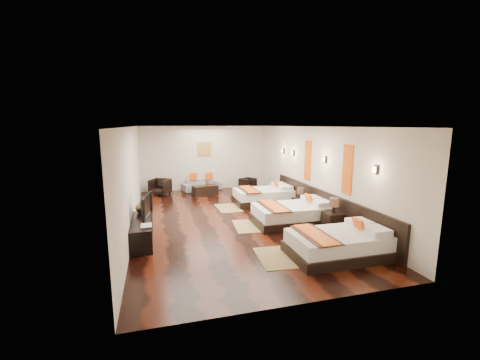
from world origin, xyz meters
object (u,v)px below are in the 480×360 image
object	(u,v)px
nightstand_a	(333,220)
book	(141,226)
bed_near	(339,244)
bed_mid	(293,214)
coffee_table	(205,190)
armchair_left	(160,187)
bed_far	(264,196)
nightstand_b	(300,203)
tv	(143,206)
tv_console	(142,231)
sofa	(202,185)
table_plant	(207,183)
figurine	(142,206)
armchair_right	(248,184)

from	to	relation	value
nightstand_a	book	distance (m)	4.95
bed_near	bed_mid	bearing A→B (deg)	89.97
nightstand_a	coffee_table	xyz separation A→B (m)	(-2.64, 5.32, -0.13)
book	armchair_left	bearing A→B (deg)	84.75
bed_far	nightstand_a	xyz separation A→B (m)	(0.75, -3.43, 0.05)
nightstand_b	book	xyz separation A→B (m)	(-4.94, -1.93, 0.28)
tv	book	bearing A→B (deg)	-173.12
nightstand_a	tv_console	bearing A→B (deg)	173.32
bed_mid	tv	xyz separation A→B (m)	(-4.15, -0.10, 0.54)
sofa	table_plant	size ratio (longest dim) A/B	6.66
book	sofa	size ratio (longest dim) A/B	0.20
bed_mid	nightstand_a	xyz separation A→B (m)	(0.75, -0.92, 0.04)
figurine	bed_mid	bearing A→B (deg)	-4.51
nightstand_b	book	bearing A→B (deg)	-158.66
tv_console	armchair_left	xyz separation A→B (m)	(0.53, 5.28, 0.06)
bed_near	bed_far	size ratio (longest dim) A/B	1.01
tv_console	coffee_table	xyz separation A→B (m)	(2.31, 4.74, -0.08)
coffee_table	sofa	bearing A→B (deg)	90.00
armchair_right	tv_console	bearing A→B (deg)	-161.49
nightstand_a	table_plant	xyz separation A→B (m)	(-2.55, 5.25, 0.20)
tv_console	tv	bearing A→B (deg)	78.37
tv	armchair_right	size ratio (longest dim) A/B	1.65
tv	figurine	xyz separation A→B (m)	(-0.05, 0.43, -0.10)
nightstand_a	armchair_left	world-z (taller)	nightstand_a
nightstand_b	tv	size ratio (longest dim) A/B	0.82
nightstand_a	nightstand_b	xyz separation A→B (m)	(0.00, 2.00, -0.04)
nightstand_a	book	bearing A→B (deg)	179.25
bed_mid	nightstand_a	size ratio (longest dim) A/B	2.40
bed_near	coffee_table	world-z (taller)	bed_near
armchair_left	armchair_right	xyz separation A→B (m)	(3.75, -0.09, -0.06)
bed_near	table_plant	size ratio (longest dim) A/B	8.46
bed_far	sofa	bearing A→B (deg)	123.75
nightstand_b	coffee_table	size ratio (longest dim) A/B	0.82
bed_mid	table_plant	bearing A→B (deg)	112.66
armchair_left	bed_near	bearing A→B (deg)	-32.86
bed_far	tv_console	bearing A→B (deg)	-145.81
nightstand_a	coffee_table	size ratio (longest dim) A/B	0.93
bed_near	nightstand_a	xyz separation A→B (m)	(0.75, 1.44, 0.05)
tv_console	armchair_right	bearing A→B (deg)	50.49
bed_mid	book	bearing A→B (deg)	-168.43
figurine	armchair_left	size ratio (longest dim) A/B	0.50
armchair_right	armchair_left	bearing A→B (deg)	146.58
nightstand_a	book	xyz separation A→B (m)	(-4.94, 0.06, 0.24)
bed_mid	nightstand_b	bearing A→B (deg)	55.13
nightstand_b	sofa	xyz separation A→B (m)	(-2.64, 4.26, -0.04)
bed_near	book	bearing A→B (deg)	160.24
bed_mid	bed_near	bearing A→B (deg)	-90.03
bed_mid	table_plant	world-z (taller)	bed_mid
tv	coffee_table	xyz separation A→B (m)	(2.26, 4.49, -0.64)
bed_near	armchair_right	size ratio (longest dim) A/B	3.54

